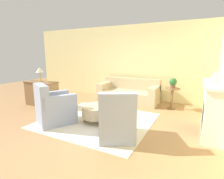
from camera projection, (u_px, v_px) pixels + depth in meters
ground_plane at (97, 120)px, 4.60m from camera, size 16.00×16.00×0.00m
wall_back at (134, 63)px, 6.72m from camera, size 9.37×0.12×2.80m
rug at (97, 120)px, 4.60m from camera, size 2.72×2.50×0.01m
couch at (129, 93)px, 6.41m from camera, size 2.16×0.90×0.84m
armchair_left at (54, 108)px, 4.35m from camera, size 1.03×1.09×1.01m
armchair_right at (117, 120)px, 3.57m from camera, size 1.03×1.09×1.01m
ottoman_table at (97, 111)px, 4.51m from camera, size 0.80×0.80×0.41m
side_table at (172, 95)px, 5.51m from camera, size 0.45×0.45×0.68m
fireplace at (213, 107)px, 3.79m from camera, size 0.44×1.56×1.13m
dresser at (42, 93)px, 5.91m from camera, size 1.17×0.50×0.82m
vase_mantel_near at (215, 79)px, 3.67m from camera, size 0.16×0.16×0.22m
potted_plant_on_side_table at (173, 83)px, 5.43m from camera, size 0.23×0.23×0.31m
table_lamp at (40, 70)px, 5.75m from camera, size 0.26×0.26×0.48m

